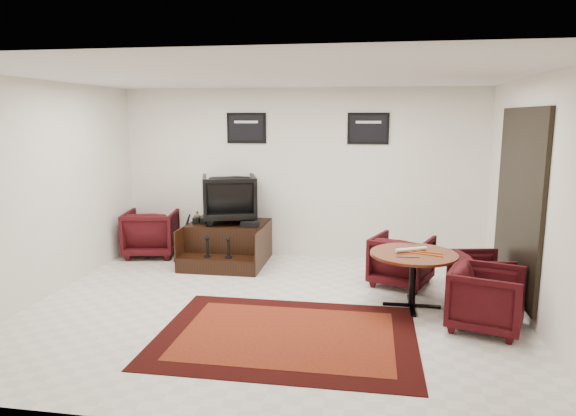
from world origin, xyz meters
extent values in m
plane|color=silver|center=(0.00, 0.00, 0.00)|extent=(6.00, 6.00, 0.00)
cube|color=silver|center=(0.00, 2.50, 1.40)|extent=(6.00, 0.02, 2.80)
cube|color=silver|center=(0.00, -2.50, 1.40)|extent=(6.00, 0.02, 2.80)
cube|color=silver|center=(-3.00, 0.00, 1.40)|extent=(0.02, 5.00, 2.80)
cube|color=silver|center=(3.00, 0.00, 1.40)|extent=(0.02, 5.00, 2.80)
cube|color=white|center=(0.00, 0.00, 2.80)|extent=(6.00, 5.00, 0.02)
cube|color=black|center=(2.97, 0.70, 1.30)|extent=(0.05, 1.90, 2.30)
cube|color=black|center=(2.96, 0.70, 1.30)|extent=(0.02, 1.72, 2.12)
cube|color=black|center=(2.97, 0.70, 1.30)|extent=(0.03, 0.05, 2.12)
cube|color=black|center=(-0.90, 2.48, 2.15)|extent=(0.66, 0.03, 0.50)
cube|color=black|center=(-0.90, 2.46, 2.15)|extent=(0.58, 0.01, 0.42)
cube|color=silver|center=(-0.90, 2.46, 2.25)|extent=(0.40, 0.00, 0.04)
cube|color=black|center=(1.10, 2.48, 2.15)|extent=(0.66, 0.03, 0.50)
cube|color=black|center=(1.10, 2.46, 2.15)|extent=(0.58, 0.01, 0.42)
cube|color=silver|center=(1.10, 2.46, 2.25)|extent=(0.40, 0.00, 0.04)
cube|color=black|center=(0.31, -0.75, 0.00)|extent=(2.77, 2.08, 0.01)
cube|color=#5B150D|center=(0.31, -0.75, 0.01)|extent=(2.28, 1.59, 0.01)
cube|color=black|center=(-1.10, 2.00, 0.32)|extent=(1.24, 0.92, 0.64)
cube|color=black|center=(-1.10, 1.36, 0.11)|extent=(1.24, 0.37, 0.23)
cube|color=black|center=(-1.71, 1.82, 0.32)|extent=(0.02, 1.28, 0.64)
cube|color=black|center=(-0.48, 1.82, 0.32)|extent=(0.02, 1.28, 0.64)
cylinder|color=black|center=(-1.26, 1.36, 0.24)|extent=(0.11, 0.11, 0.02)
cylinder|color=black|center=(-1.26, 1.36, 0.37)|extent=(0.04, 0.04, 0.24)
sphere|color=black|center=(-1.26, 1.36, 0.52)|extent=(0.07, 0.07, 0.07)
cylinder|color=black|center=(-0.93, 1.36, 0.24)|extent=(0.11, 0.11, 0.02)
cylinder|color=black|center=(-0.93, 1.36, 0.37)|extent=(0.04, 0.04, 0.24)
sphere|color=black|center=(-0.93, 1.36, 0.52)|extent=(0.07, 0.07, 0.07)
imported|color=black|center=(-1.10, 2.05, 1.07)|extent=(1.04, 1.00, 0.86)
cube|color=black|center=(-1.61, 1.89, 0.69)|extent=(0.15, 0.29, 0.10)
cube|color=black|center=(-1.49, 1.91, 0.69)|extent=(0.15, 0.29, 0.10)
cube|color=black|center=(-0.68, 1.71, 0.69)|extent=(0.28, 0.21, 0.09)
imported|color=black|center=(-2.49, 2.10, 0.43)|extent=(0.96, 0.91, 0.86)
cylinder|color=#46170A|center=(1.71, 0.35, 0.68)|extent=(1.06, 1.06, 0.03)
cylinder|color=black|center=(1.71, 0.35, 0.35)|extent=(0.09, 0.09, 0.62)
cube|color=black|center=(1.71, 0.35, 0.01)|extent=(0.71, 0.06, 0.03)
cube|color=black|center=(1.71, 0.35, 0.01)|extent=(0.06, 0.71, 0.03)
imported|color=black|center=(1.62, 1.20, 0.39)|extent=(0.97, 0.94, 0.78)
imported|color=black|center=(2.60, 0.72, 0.34)|extent=(0.74, 0.78, 0.69)
imported|color=black|center=(2.47, -0.22, 0.39)|extent=(0.90, 0.94, 0.78)
cylinder|color=silver|center=(1.68, 0.41, 0.72)|extent=(0.40, 0.24, 0.05)
cylinder|color=#D8540C|center=(1.84, 0.30, 0.70)|extent=(0.42, 0.18, 0.01)
cylinder|color=#D8540C|center=(1.84, 0.40, 0.70)|extent=(0.44, 0.12, 0.01)
cylinder|color=#4C1933|center=(1.54, 0.13, 0.70)|extent=(0.10, 0.01, 0.01)
cylinder|color=#4C1933|center=(1.60, 0.13, 0.70)|extent=(0.10, 0.01, 0.01)
cylinder|color=#4C1933|center=(1.66, 0.13, 0.70)|extent=(0.10, 0.01, 0.01)
cylinder|color=#4C1933|center=(1.72, 0.13, 0.70)|extent=(0.10, 0.01, 0.01)
camera|label=1|loc=(1.17, -5.91, 2.34)|focal=32.00mm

